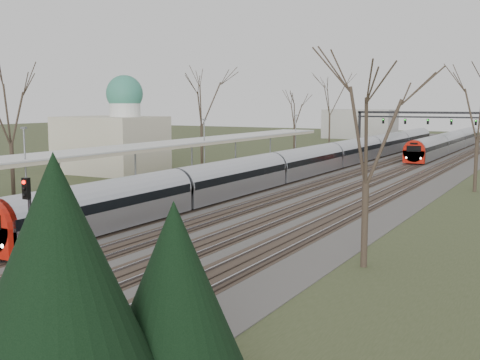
# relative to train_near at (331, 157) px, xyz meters

# --- Properties ---
(track_bed) EXTENTS (24.00, 160.00, 0.22)m
(track_bed) POSITION_rel_train_near_xyz_m (2.76, 2.91, -1.42)
(track_bed) COLOR #474442
(track_bed) RESTS_ON ground
(platform) EXTENTS (3.50, 69.00, 1.00)m
(platform) POSITION_rel_train_near_xyz_m (-6.55, -14.59, -0.98)
(platform) COLOR #9E9B93
(platform) RESTS_ON ground
(canopy) EXTENTS (4.10, 50.00, 3.11)m
(canopy) POSITION_rel_train_near_xyz_m (-6.55, -19.10, 2.45)
(canopy) COLOR slate
(canopy) RESTS_ON platform
(dome_building) EXTENTS (10.00, 8.00, 10.30)m
(dome_building) POSITION_rel_train_near_xyz_m (-19.21, -14.09, 2.24)
(dome_building) COLOR beige
(dome_building) RESTS_ON ground
(signal_gantry) EXTENTS (21.00, 0.59, 6.08)m
(signal_gantry) POSITION_rel_train_near_xyz_m (2.79, 32.90, 3.43)
(signal_gantry) COLOR black
(signal_gantry) RESTS_ON ground
(evergreen_clump) EXTENTS (5.90, 7.10, 6.50)m
(evergreen_clump) POSITION_rel_train_near_xyz_m (14.42, -53.29, 1.79)
(evergreen_clump) COLOR #2D231C
(evergreen_clump) RESTS_ON ground
(tree_west_near) EXTENTS (5.00, 5.00, 10.30)m
(tree_west_near) POSITION_rel_train_near_xyz_m (-13.50, -32.09, 5.81)
(tree_west_near) COLOR #2D231C
(tree_west_near) RESTS_ON ground
(tree_west_far) EXTENTS (5.50, 5.50, 11.33)m
(tree_west_far) POSITION_rel_train_near_xyz_m (-14.50, -4.09, 6.54)
(tree_west_far) COLOR #2D231C
(tree_west_far) RESTS_ON ground
(tree_east_near) EXTENTS (4.50, 4.50, 9.27)m
(tree_east_near) POSITION_rel_train_near_xyz_m (15.50, -37.09, 5.08)
(tree_east_near) COLOR #2D231C
(tree_east_near) RESTS_ON ground
(tree_east_far) EXTENTS (5.00, 5.00, 10.30)m
(tree_east_far) POSITION_rel_train_near_xyz_m (16.50, -10.09, 5.81)
(tree_east_far) COLOR #2D231C
(tree_east_far) RESTS_ON ground
(train_near) EXTENTS (2.62, 90.21, 3.05)m
(train_near) POSITION_rel_train_near_xyz_m (0.00, 0.00, 0.00)
(train_near) COLOR #A3A5AD
(train_near) RESTS_ON ground
(train_far) EXTENTS (2.62, 45.21, 3.05)m
(train_far) POSITION_rel_train_near_xyz_m (7.00, 31.20, 0.00)
(train_far) COLOR #A3A5AD
(train_far) RESTS_ON ground
(signal_post) EXTENTS (0.35, 0.45, 4.10)m
(signal_post) POSITION_rel_train_near_xyz_m (1.75, -44.08, 1.25)
(signal_post) COLOR black
(signal_post) RESTS_ON ground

